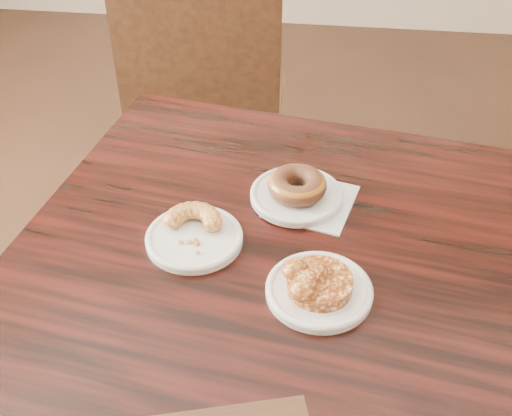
# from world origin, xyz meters

# --- Properties ---
(floor) EXTENTS (5.00, 5.00, 0.00)m
(floor) POSITION_xyz_m (0.00, 0.00, 0.00)
(floor) COLOR black
(floor) RESTS_ON ground
(cafe_table) EXTENTS (1.02, 1.02, 0.75)m
(cafe_table) POSITION_xyz_m (-0.17, -0.19, 0.38)
(cafe_table) COLOR black
(cafe_table) RESTS_ON floor
(chair_far) EXTENTS (0.51, 0.51, 0.90)m
(chair_far) POSITION_xyz_m (-0.45, 0.77, 0.45)
(chair_far) COLOR black
(chair_far) RESTS_ON floor
(napkin) EXTENTS (0.19, 0.19, 0.00)m
(napkin) POSITION_xyz_m (-0.11, -0.04, 0.75)
(napkin) COLOR silver
(napkin) RESTS_ON cafe_table
(plate_donut) EXTENTS (0.18, 0.18, 0.01)m
(plate_donut) POSITION_xyz_m (-0.13, -0.04, 0.76)
(plate_donut) COLOR silver
(plate_donut) RESTS_ON napkin
(plate_cruller) EXTENTS (0.17, 0.17, 0.01)m
(plate_cruller) POSITION_xyz_m (-0.30, -0.18, 0.76)
(plate_cruller) COLOR white
(plate_cruller) RESTS_ON cafe_table
(plate_fritter) EXTENTS (0.17, 0.17, 0.01)m
(plate_fritter) POSITION_xyz_m (-0.08, -0.28, 0.76)
(plate_fritter) COLOR white
(plate_fritter) RESTS_ON cafe_table
(glazed_donut) EXTENTS (0.11, 0.11, 0.04)m
(glazed_donut) POSITION_xyz_m (-0.13, -0.04, 0.79)
(glazed_donut) COLOR brown
(glazed_donut) RESTS_ON plate_donut
(apple_fritter) EXTENTS (0.15, 0.15, 0.03)m
(apple_fritter) POSITION_xyz_m (-0.08, -0.28, 0.78)
(apple_fritter) COLOR #491607
(apple_fritter) RESTS_ON plate_fritter
(cruller_fragment) EXTENTS (0.12, 0.12, 0.03)m
(cruller_fragment) POSITION_xyz_m (-0.30, -0.18, 0.78)
(cruller_fragment) COLOR brown
(cruller_fragment) RESTS_ON plate_cruller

